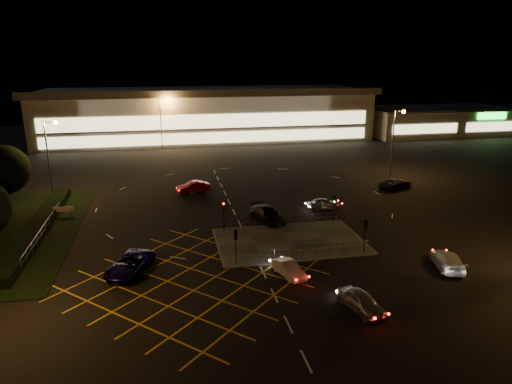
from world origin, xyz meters
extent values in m
plane|color=black|center=(0.00, 0.00, 0.00)|extent=(180.00, 180.00, 0.00)
cube|color=#4C4944|center=(2.00, -2.00, 0.06)|extent=(14.00, 9.00, 0.12)
cube|color=black|center=(-23.00, 6.00, 0.50)|extent=(2.00, 26.00, 1.00)
cube|color=beige|center=(0.00, 62.00, 5.00)|extent=(70.00, 25.00, 10.00)
cube|color=slate|center=(0.00, 62.00, 10.20)|extent=(72.00, 26.50, 0.60)
cube|color=#FFEAA5|center=(0.00, 49.45, 5.00)|extent=(66.00, 0.20, 3.00)
cube|color=#FFEAA5|center=(0.00, 49.45, 1.80)|extent=(66.00, 0.20, 2.20)
cube|color=beige|center=(46.00, 54.00, 3.00)|extent=(18.00, 14.00, 6.00)
cube|color=slate|center=(46.00, 54.00, 6.15)|extent=(18.80, 14.80, 0.40)
cube|color=#FFEAA5|center=(46.00, 46.95, 2.60)|extent=(15.30, 0.20, 2.00)
cube|color=beige|center=(62.00, 54.00, 3.00)|extent=(14.00, 14.00, 6.00)
cube|color=slate|center=(62.00, 54.00, 6.15)|extent=(14.80, 14.80, 0.40)
cube|color=#FFEAA5|center=(62.00, 46.95, 2.60)|extent=(11.90, 0.20, 2.00)
cube|color=#19E533|center=(62.00, 46.85, 5.00)|extent=(7.00, 0.30, 1.40)
cylinder|color=slate|center=(-24.00, 18.00, 5.00)|extent=(0.20, 0.20, 10.00)
cylinder|color=slate|center=(-23.30, 18.00, 9.80)|extent=(1.40, 0.12, 0.12)
sphere|color=orange|center=(-22.60, 18.00, 9.75)|extent=(0.56, 0.56, 0.56)
cylinder|color=slate|center=(24.00, 20.00, 5.00)|extent=(0.20, 0.20, 10.00)
cylinder|color=slate|center=(24.70, 20.00, 9.80)|extent=(1.40, 0.12, 0.12)
sphere|color=orange|center=(25.40, 20.00, 9.75)|extent=(0.56, 0.56, 0.56)
cylinder|color=slate|center=(-10.00, 48.00, 5.00)|extent=(0.20, 0.20, 10.00)
cylinder|color=slate|center=(-9.30, 48.00, 9.80)|extent=(1.40, 0.12, 0.12)
sphere|color=orange|center=(-8.60, 48.00, 9.75)|extent=(0.56, 0.56, 0.56)
cylinder|color=slate|center=(30.00, 50.00, 5.00)|extent=(0.20, 0.20, 10.00)
cylinder|color=slate|center=(30.70, 50.00, 9.80)|extent=(1.40, 0.12, 0.12)
sphere|color=orange|center=(31.40, 50.00, 9.75)|extent=(0.56, 0.56, 0.56)
cylinder|color=black|center=(-4.00, -6.00, 1.62)|extent=(0.10, 0.10, 3.00)
cube|color=black|center=(-4.00, -6.00, 2.82)|extent=(0.28, 0.18, 0.90)
sphere|color=#19FF33|center=(-4.00, -5.87, 2.82)|extent=(0.16, 0.16, 0.16)
cylinder|color=black|center=(8.00, -6.00, 1.62)|extent=(0.10, 0.10, 3.00)
cube|color=black|center=(8.00, -6.00, 2.82)|extent=(0.28, 0.18, 0.90)
sphere|color=#19FF33|center=(8.00, -5.87, 2.82)|extent=(0.16, 0.16, 0.16)
cylinder|color=black|center=(-4.00, 2.00, 1.62)|extent=(0.10, 0.10, 3.00)
cube|color=black|center=(-4.00, 2.00, 2.82)|extent=(0.28, 0.18, 0.90)
sphere|color=#FF0C0C|center=(-4.00, 1.87, 2.82)|extent=(0.16, 0.16, 0.16)
cylinder|color=black|center=(8.00, 2.00, 1.62)|extent=(0.10, 0.10, 3.00)
cube|color=black|center=(8.00, 2.00, 2.82)|extent=(0.28, 0.18, 0.90)
sphere|color=#19FF33|center=(8.00, 1.87, 2.82)|extent=(0.16, 0.16, 0.16)
cylinder|color=black|center=(-28.00, 14.00, 1.44)|extent=(0.36, 0.36, 2.88)
sphere|color=black|center=(-28.00, 14.00, 4.96)|extent=(5.76, 5.76, 5.76)
imported|color=silver|center=(3.60, -15.32, 0.71)|extent=(2.72, 4.48, 1.43)
imported|color=silver|center=(-0.06, -9.00, 0.61)|extent=(2.30, 3.93, 1.22)
imported|color=#0F0B47|center=(-13.02, -5.80, 0.76)|extent=(4.48, 6.04, 1.53)
imported|color=black|center=(1.15, 4.22, 0.78)|extent=(3.65, 5.75, 1.55)
imported|color=silver|center=(8.73, 7.04, 0.66)|extent=(3.88, 1.64, 1.31)
imported|color=#A00B11|center=(-6.11, 17.19, 0.74)|extent=(4.71, 2.68, 1.47)
imported|color=black|center=(21.49, 13.53, 0.70)|extent=(5.58, 4.37, 1.41)
imported|color=#BABABA|center=(13.76, -10.25, 0.70)|extent=(3.14, 5.16, 1.40)
camera|label=1|loc=(-9.59, -42.20, 17.47)|focal=32.00mm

